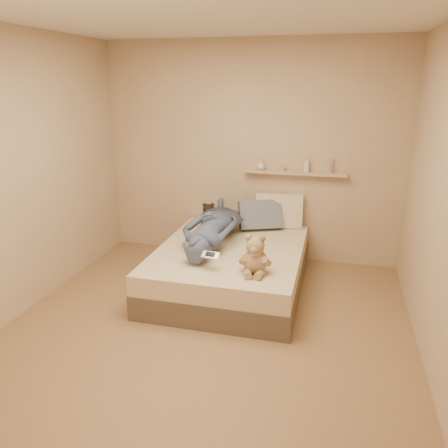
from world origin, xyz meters
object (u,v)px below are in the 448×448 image
(dark_plush, at_px, (209,217))
(wall_shelf, at_px, (295,173))
(pillow_grey, at_px, (260,215))
(teddy_bear, at_px, (255,257))
(pillow_cream, at_px, (279,211))
(person, at_px, (214,225))
(game_console, at_px, (210,255))
(bed, at_px, (231,267))

(dark_plush, distance_m, wall_shelf, 1.14)
(pillow_grey, bearing_deg, teddy_bear, -82.14)
(teddy_bear, bearing_deg, pillow_cream, 89.05)
(teddy_bear, distance_m, person, 0.93)
(game_console, height_order, wall_shelf, wall_shelf)
(pillow_grey, bearing_deg, pillow_cream, 35.23)
(game_console, bearing_deg, bed, 85.76)
(pillow_cream, bearing_deg, pillow_grey, -144.77)
(person, distance_m, wall_shelf, 1.18)
(bed, relative_size, pillow_grey, 3.80)
(bed, xyz_separation_m, pillow_cream, (0.39, 0.83, 0.43))
(bed, bearing_deg, person, 147.04)
(pillow_grey, distance_m, person, 0.69)
(game_console, xyz_separation_m, pillow_cream, (0.44, 1.44, 0.05))
(pillow_cream, distance_m, pillow_grey, 0.24)
(game_console, xyz_separation_m, dark_plush, (-0.36, 1.16, -0.01))
(teddy_bear, bearing_deg, person, 129.21)
(bed, distance_m, game_console, 0.71)
(dark_plush, distance_m, pillow_cream, 0.84)
(pillow_cream, xyz_separation_m, wall_shelf, (0.16, 0.08, 0.45))
(teddy_bear, relative_size, pillow_cream, 0.69)
(pillow_grey, relative_size, wall_shelf, 0.42)
(bed, bearing_deg, pillow_grey, 74.45)
(dark_plush, height_order, pillow_grey, pillow_grey)
(teddy_bear, xyz_separation_m, person, (-0.59, 0.72, 0.03))
(pillow_grey, xyz_separation_m, wall_shelf, (0.36, 0.22, 0.48))
(game_console, relative_size, person, 0.11)
(game_console, height_order, person, person)
(pillow_grey, bearing_deg, dark_plush, -166.76)
(wall_shelf, bearing_deg, bed, -121.18)
(bed, bearing_deg, teddy_bear, -57.59)
(bed, distance_m, dark_plush, 0.77)
(pillow_cream, bearing_deg, person, -131.77)
(pillow_cream, bearing_deg, game_console, -106.85)
(teddy_bear, xyz_separation_m, pillow_grey, (-0.18, 1.27, 0.01))
(pillow_cream, height_order, person, pillow_cream)
(bed, xyz_separation_m, dark_plush, (-0.40, 0.55, 0.36))
(dark_plush, bearing_deg, game_console, -72.79)
(teddy_bear, relative_size, wall_shelf, 0.32)
(pillow_grey, height_order, wall_shelf, wall_shelf)
(game_console, relative_size, dark_plush, 0.55)
(teddy_bear, bearing_deg, pillow_grey, 97.86)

